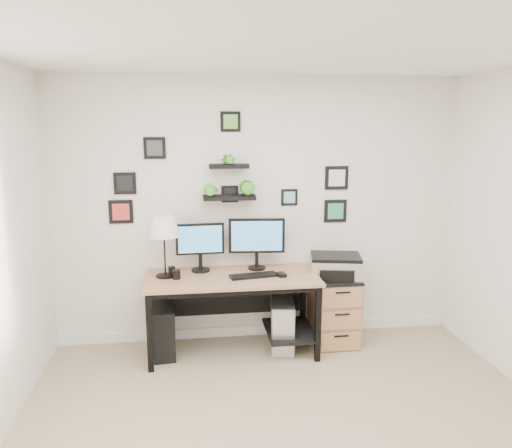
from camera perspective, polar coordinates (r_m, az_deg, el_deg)
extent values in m
plane|color=white|center=(2.93, 6.19, 20.31)|extent=(4.00, 4.00, 0.00)
plane|color=silver|center=(4.93, 0.34, 1.54)|extent=(4.00, 0.00, 4.00)
cube|color=white|center=(5.28, 0.35, -11.99)|extent=(4.00, 0.03, 0.10)
cube|color=#AE7B52|center=(4.67, -2.73, -6.16)|extent=(1.60, 0.70, 0.03)
cube|color=black|center=(4.68, -2.72, -6.63)|extent=(1.54, 0.64, 0.05)
cube|color=black|center=(5.07, -3.03, -8.01)|extent=(1.44, 0.02, 0.41)
cube|color=black|center=(4.94, 3.84, -12.04)|extent=(0.45, 0.63, 0.03)
cube|color=black|center=(4.52, -12.06, -12.09)|extent=(0.05, 0.05, 0.72)
cube|color=black|center=(5.08, -11.57, -9.41)|extent=(0.05, 0.05, 0.72)
cube|color=black|center=(4.65, 7.09, -11.27)|extent=(0.05, 0.05, 0.72)
cube|color=black|center=(5.19, 5.40, -8.77)|extent=(0.05, 0.05, 0.72)
cylinder|color=black|center=(4.85, -6.34, -5.25)|extent=(0.19, 0.19, 0.02)
cylinder|color=black|center=(4.83, -6.36, -4.35)|extent=(0.04, 0.04, 0.16)
cube|color=black|center=(4.77, -6.42, -1.71)|extent=(0.46, 0.05, 0.30)
cube|color=#3F8CCC|center=(4.75, -6.40, -1.76)|extent=(0.41, 0.02, 0.26)
cylinder|color=black|center=(4.89, 0.08, -5.04)|extent=(0.19, 0.19, 0.02)
cylinder|color=black|center=(4.87, 0.08, -4.16)|extent=(0.04, 0.04, 0.15)
cube|color=black|center=(4.81, 0.08, -1.34)|extent=(0.54, 0.08, 0.34)
cube|color=#3F8CCC|center=(4.79, 0.09, -1.39)|extent=(0.49, 0.05, 0.29)
cube|color=black|center=(4.65, -0.30, -5.92)|extent=(0.46, 0.21, 0.02)
cube|color=black|center=(4.66, 2.92, -5.80)|extent=(0.09, 0.12, 0.03)
cylinder|color=black|center=(4.73, -10.30, -5.84)|extent=(0.18, 0.18, 0.02)
cylinder|color=black|center=(4.65, -10.41, -2.71)|extent=(0.02, 0.02, 0.53)
cone|color=white|center=(4.61, -10.51, -0.20)|extent=(0.28, 0.28, 0.20)
cylinder|color=black|center=(4.63, -9.08, -5.71)|extent=(0.08, 0.08, 0.09)
cylinder|color=black|center=(4.75, -9.59, -5.30)|extent=(0.07, 0.07, 0.08)
cube|color=black|center=(4.89, -10.65, -11.76)|extent=(0.25, 0.49, 0.48)
cube|color=gray|center=(4.92, 3.02, -11.36)|extent=(0.28, 0.51, 0.48)
cube|color=silver|center=(4.70, 3.13, -12.50)|extent=(0.19, 0.04, 0.45)
cube|color=#AE7B52|center=(5.08, 8.89, -9.71)|extent=(0.42, 0.50, 0.65)
cube|color=black|center=(4.97, 9.00, -6.10)|extent=(0.43, 0.51, 0.02)
cube|color=#AE7B52|center=(4.94, 9.67, -13.10)|extent=(0.39, 0.02, 0.18)
cylinder|color=black|center=(4.90, 9.75, -12.52)|extent=(0.14, 0.02, 0.02)
cube|color=#AE7B52|center=(4.86, 9.76, -10.77)|extent=(0.39, 0.02, 0.18)
cylinder|color=black|center=(4.82, 9.83, -10.17)|extent=(0.14, 0.02, 0.02)
cube|color=#AE7B52|center=(4.78, 9.85, -8.37)|extent=(0.39, 0.02, 0.18)
cylinder|color=black|center=(4.75, 9.92, -7.73)|extent=(0.14, 0.02, 0.02)
cube|color=silver|center=(4.95, 9.07, -4.93)|extent=(0.54, 0.46, 0.18)
cube|color=black|center=(4.92, 9.11, -3.72)|extent=(0.54, 0.46, 0.03)
cube|color=black|center=(4.77, 9.26, -5.90)|extent=(0.32, 0.09, 0.11)
cube|color=black|center=(4.79, -3.07, 3.05)|extent=(0.50, 0.18, 0.04)
cube|color=black|center=(4.74, -3.10, 6.62)|extent=(0.38, 0.15, 0.04)
imported|color=green|center=(4.75, -5.14, 4.85)|extent=(0.15, 0.12, 0.27)
imported|color=green|center=(4.78, -1.05, 4.93)|extent=(0.15, 0.15, 0.27)
imported|color=green|center=(4.73, -3.12, 8.40)|extent=(0.13, 0.09, 0.25)
cube|color=black|center=(5.04, 9.20, 5.23)|extent=(0.23, 0.02, 0.23)
cube|color=silver|center=(5.03, 9.23, 5.22)|extent=(0.16, 0.00, 0.16)
cube|color=black|center=(4.86, -3.02, 3.45)|extent=(0.16, 0.02, 0.16)
cube|color=black|center=(4.85, -3.01, 3.43)|extent=(0.11, 0.00, 0.11)
cube|color=black|center=(4.95, 3.83, 3.07)|extent=(0.16, 0.02, 0.16)
cube|color=#6CA2BD|center=(4.94, 3.85, 3.05)|extent=(0.11, 0.00, 0.11)
cube|color=black|center=(4.87, -14.76, 4.51)|extent=(0.21, 0.02, 0.21)
cube|color=black|center=(4.86, -14.77, 4.50)|extent=(0.14, 0.00, 0.14)
cube|color=black|center=(4.81, -2.93, 11.61)|extent=(0.19, 0.02, 0.19)
cube|color=#5AA537|center=(4.80, -2.92, 11.61)|extent=(0.13, 0.00, 0.13)
cube|color=black|center=(5.09, 9.06, 1.48)|extent=(0.23, 0.02, 0.23)
cube|color=#349052|center=(5.08, 9.09, 1.46)|extent=(0.16, 0.00, 0.16)
cube|color=black|center=(4.91, -15.17, 1.36)|extent=(0.23, 0.02, 0.23)
cube|color=red|center=(4.90, -15.19, 1.34)|extent=(0.16, 0.00, 0.16)
cube|color=black|center=(4.81, -11.51, 8.51)|extent=(0.20, 0.02, 0.20)
cube|color=#37383D|center=(4.80, -11.52, 8.50)|extent=(0.14, 0.00, 0.14)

